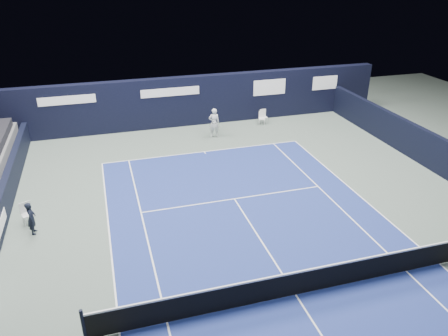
# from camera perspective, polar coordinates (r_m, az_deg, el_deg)

# --- Properties ---
(ground) EXTENTS (48.00, 48.00, 0.00)m
(ground) POSITION_cam_1_polar(r_m,az_deg,el_deg) (15.97, 6.27, -11.57)
(ground) COLOR #526158
(ground) RESTS_ON ground
(court_surface) EXTENTS (10.97, 23.77, 0.01)m
(court_surface) POSITION_cam_1_polar(r_m,az_deg,el_deg) (14.58, 9.35, -16.04)
(court_surface) COLOR navy
(court_surface) RESTS_ON ground
(enclosure_wall_right) EXTENTS (0.30, 22.00, 1.80)m
(enclosure_wall_right) POSITION_cam_1_polar(r_m,az_deg,el_deg) (23.83, 26.54, 1.34)
(enclosure_wall_right) COLOR black
(enclosure_wall_right) RESTS_ON ground
(folding_chair_back_a) EXTENTS (0.47, 0.49, 0.86)m
(folding_chair_back_a) POSITION_cam_1_polar(r_m,az_deg,el_deg) (28.24, 4.96, 6.85)
(folding_chair_back_a) COLOR white
(folding_chair_back_a) RESTS_ON ground
(folding_chair_back_b) EXTENTS (0.40, 0.39, 0.91)m
(folding_chair_back_b) POSITION_cam_1_polar(r_m,az_deg,el_deg) (28.45, 5.16, 6.88)
(folding_chair_back_b) COLOR white
(folding_chair_back_b) RESTS_ON ground
(line_judge_chair) EXTENTS (0.51, 0.50, 0.93)m
(line_judge_chair) POSITION_cam_1_polar(r_m,az_deg,el_deg) (19.16, -24.39, -5.23)
(line_judge_chair) COLOR silver
(line_judge_chair) RESTS_ON ground
(line_judge) EXTENTS (0.33, 0.50, 1.34)m
(line_judge) POSITION_cam_1_polar(r_m,az_deg,el_deg) (18.34, -23.85, -6.01)
(line_judge) COLOR black
(line_judge) RESTS_ON ground
(court_markings) EXTENTS (11.03, 23.83, 0.00)m
(court_markings) POSITION_cam_1_polar(r_m,az_deg,el_deg) (14.58, 9.35, -16.02)
(court_markings) COLOR white
(court_markings) RESTS_ON court_surface
(tennis_net) EXTENTS (12.90, 0.10, 1.10)m
(tennis_net) POSITION_cam_1_polar(r_m,az_deg,el_deg) (14.25, 9.50, -14.52)
(tennis_net) COLOR black
(tennis_net) RESTS_ON ground
(back_sponsor_wall) EXTENTS (26.00, 0.63, 3.10)m
(back_sponsor_wall) POSITION_cam_1_polar(r_m,az_deg,el_deg) (27.85, -5.00, 8.70)
(back_sponsor_wall) COLOR black
(back_sponsor_wall) RESTS_ON ground
(tennis_player) EXTENTS (0.68, 0.86, 1.76)m
(tennis_player) POSITION_cam_1_polar(r_m,az_deg,el_deg) (25.94, -1.31, 5.95)
(tennis_player) COLOR silver
(tennis_player) RESTS_ON ground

